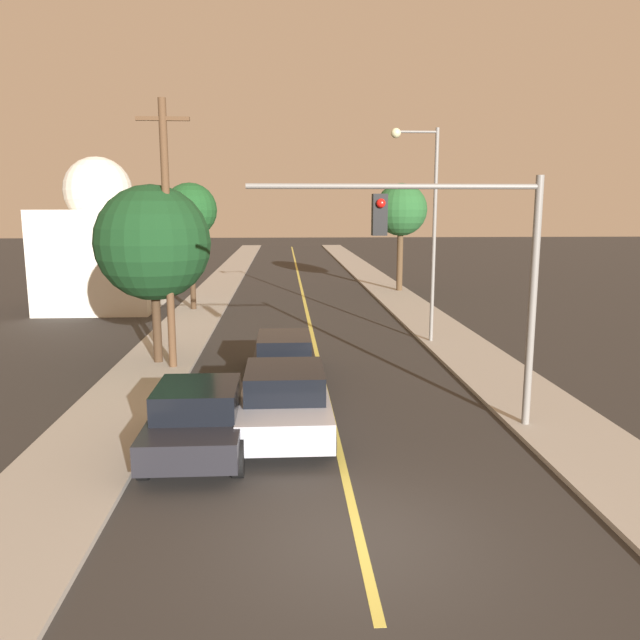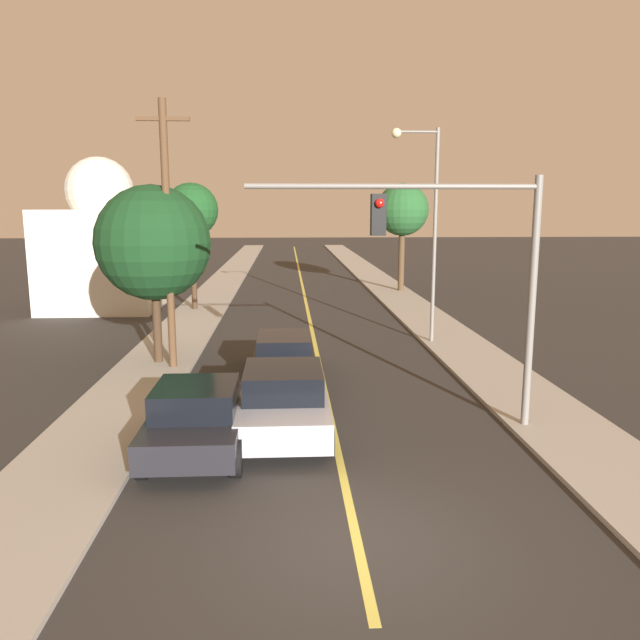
% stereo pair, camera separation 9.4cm
% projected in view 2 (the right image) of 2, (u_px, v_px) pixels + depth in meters
% --- Properties ---
extents(ground_plane, '(200.00, 200.00, 0.00)m').
position_uv_depth(ground_plane, '(357.00, 543.00, 9.67)').
color(ground_plane, '#2D2B28').
extents(road_surface, '(8.22, 80.00, 0.01)m').
position_uv_depth(road_surface, '(301.00, 279.00, 45.05)').
color(road_surface, '#2D2B28').
rests_on(road_surface, ground).
extents(sidewalk_left, '(2.50, 80.00, 0.12)m').
position_uv_depth(sidewalk_left, '(226.00, 279.00, 44.75)').
color(sidewalk_left, '#9E998E').
rests_on(sidewalk_left, ground).
extents(sidewalk_right, '(2.50, 80.00, 0.12)m').
position_uv_depth(sidewalk_right, '(375.00, 278.00, 45.32)').
color(sidewalk_right, '#9E998E').
rests_on(sidewalk_right, ground).
extents(car_near_lane_front, '(2.10, 4.60, 1.59)m').
position_uv_depth(car_near_lane_front, '(284.00, 399.00, 14.27)').
color(car_near_lane_front, '#A5A8B2').
rests_on(car_near_lane_front, ground).
extents(car_near_lane_second, '(1.89, 4.81, 1.41)m').
position_uv_depth(car_near_lane_second, '(284.00, 356.00, 18.73)').
color(car_near_lane_second, black).
rests_on(car_near_lane_second, ground).
extents(car_outer_lane_front, '(2.02, 4.14, 1.53)m').
position_uv_depth(car_outer_lane_front, '(197.00, 417.00, 13.11)').
color(car_outer_lane_front, black).
rests_on(car_outer_lane_front, ground).
extents(traffic_signal_mast, '(6.54, 0.42, 5.72)m').
position_uv_depth(traffic_signal_mast, '(461.00, 253.00, 13.87)').
color(traffic_signal_mast, slate).
rests_on(traffic_signal_mast, ground).
extents(streetlamp_right, '(1.77, 0.36, 7.85)m').
position_uv_depth(streetlamp_right, '(426.00, 209.00, 22.92)').
color(streetlamp_right, slate).
rests_on(streetlamp_right, ground).
extents(utility_pole_left, '(1.60, 0.24, 8.23)m').
position_uv_depth(utility_pole_left, '(168.00, 232.00, 19.22)').
color(utility_pole_left, '#513823').
rests_on(utility_pole_left, ground).
extents(tree_left_near, '(2.62, 2.62, 6.21)m').
position_uv_depth(tree_left_near, '(191.00, 211.00, 30.44)').
color(tree_left_near, '#3D2B1C').
rests_on(tree_left_near, ground).
extents(tree_left_far, '(3.68, 3.68, 5.75)m').
position_uv_depth(tree_left_far, '(153.00, 243.00, 19.92)').
color(tree_left_far, '#3D2B1C').
rests_on(tree_left_far, ground).
extents(tree_right_near, '(3.14, 3.14, 6.46)m').
position_uv_depth(tree_right_near, '(402.00, 210.00, 37.44)').
color(tree_right_near, '#4C3823').
rests_on(tree_right_near, ground).
extents(domed_building_left, '(5.48, 5.48, 7.63)m').
position_uv_depth(domed_building_left, '(103.00, 246.00, 31.62)').
color(domed_building_left, beige).
rests_on(domed_building_left, ground).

